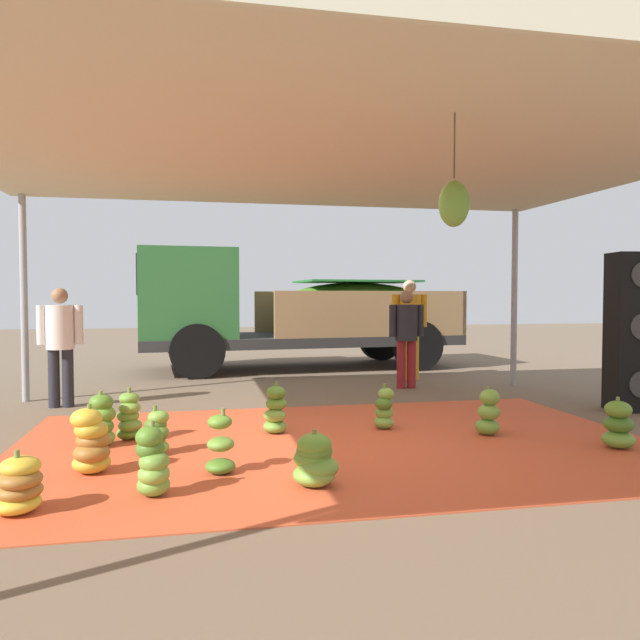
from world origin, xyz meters
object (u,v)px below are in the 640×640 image
Objects in this scene: banana_bunch_8 at (488,414)px; banana_bunch_9 at (101,422)px; banana_bunch_0 at (220,447)px; banana_bunch_11 at (91,443)px; speaker_stack at (631,332)px; worker_1 at (60,338)px; worker_2 at (406,331)px; banana_bunch_7 at (152,464)px; banana_bunch_6 at (19,487)px; banana_bunch_3 at (129,418)px; banana_bunch_4 at (618,426)px; worker_0 at (409,322)px; banana_bunch_10 at (315,461)px; banana_bunch_5 at (275,411)px; banana_bunch_2 at (156,434)px; cargo_truck_main at (289,310)px; banana_bunch_1 at (384,410)px.

banana_bunch_8 is 4.03m from banana_bunch_9.
banana_bunch_0 is 1.61m from banana_bunch_9.
banana_bunch_11 is 6.68m from speaker_stack.
worker_2 is at bearing 7.26° from worker_1.
banana_bunch_7 is 0.36× the size of worker_2.
banana_bunch_0 is at bearing -163.86° from banana_bunch_8.
banana_bunch_6 is at bearing -160.19° from speaker_stack.
banana_bunch_8 is 0.95× the size of banana_bunch_9.
banana_bunch_6 is 4.54m from banana_bunch_8.
banana_bunch_7 reaches higher than banana_bunch_0.
banana_bunch_3 is 0.97× the size of banana_bunch_7.
worker_0 reaches higher than banana_bunch_4.
banana_bunch_8 is (2.89, 0.83, 0.00)m from banana_bunch_0.
banana_bunch_4 is 0.31× the size of worker_2.
banana_bunch_11 reaches higher than banana_bunch_10.
banana_bunch_4 is at bearing -1.69° from banana_bunch_11.
banana_bunch_0 is at bearing -60.49° from worker_1.
banana_bunch_5 is 2.89m from banana_bunch_6.
banana_bunch_7 is at bearing -125.96° from worker_0.
banana_bunch_6 is at bearing -120.44° from banana_bunch_2.
banana_bunch_8 reaches higher than banana_bunch_4.
banana_bunch_5 is 1.02× the size of banana_bunch_9.
cargo_truck_main reaches higher than banana_bunch_10.
cargo_truck_main reaches higher than banana_bunch_2.
banana_bunch_0 is 0.34× the size of worker_2.
banana_bunch_4 is 0.24× the size of speaker_stack.
banana_bunch_8 is 0.29× the size of worker_0.
banana_bunch_1 is 0.92× the size of banana_bunch_9.
banana_bunch_2 is 3.21m from worker_1.
banana_bunch_8 is at bearing 9.06° from banana_bunch_11.
banana_bunch_2 is at bearing -165.83° from banana_bunch_1.
banana_bunch_1 is at bearing -87.96° from cargo_truck_main.
worker_0 is at bearing 52.13° from banana_bunch_5.
banana_bunch_4 is at bearing 0.86° from banana_bunch_0.
banana_bunch_7 is 5.98m from worker_2.
banana_bunch_6 is at bearing -135.05° from banana_bunch_5.
banana_bunch_11 is 5.83m from worker_2.
banana_bunch_0 is 1.10× the size of banana_bunch_4.
banana_bunch_2 is 0.71m from banana_bunch_3.
worker_0 reaches higher than banana_bunch_5.
banana_bunch_8 is at bearing 16.14° from banana_bunch_0.
banana_bunch_4 is at bearing -86.13° from worker_0.
banana_bunch_0 is at bearing -103.14° from cargo_truck_main.
banana_bunch_11 is at bearing 169.19° from banana_bunch_0.
banana_bunch_6 is 1.84m from banana_bunch_9.
banana_bunch_4 is at bearing -38.22° from banana_bunch_8.
worker_2 is at bearing 62.41° from banana_bunch_10.
banana_bunch_2 is 1.05× the size of banana_bunch_6.
banana_bunch_10 is at bearing -87.64° from banana_bunch_5.
worker_0 is (1.65, 3.73, 0.82)m from banana_bunch_1.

